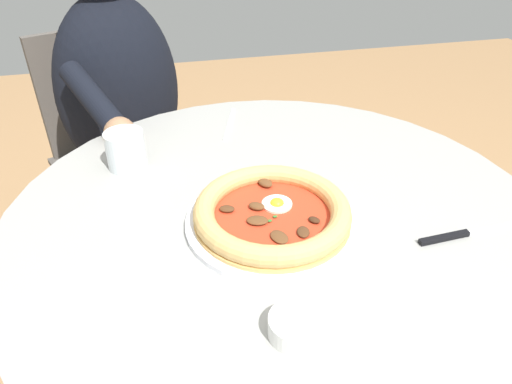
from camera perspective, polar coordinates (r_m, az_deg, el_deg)
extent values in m
cylinder|color=#999993|center=(0.83, 2.51, -2.89)|extent=(0.95, 0.95, 0.04)
cylinder|color=gray|center=(1.09, 2.02, -17.97)|extent=(0.10, 0.10, 0.67)
cylinder|color=white|center=(0.78, 1.97, -3.63)|extent=(0.29, 0.29, 0.01)
cylinder|color=tan|center=(0.78, 1.98, -3.17)|extent=(0.26, 0.26, 0.01)
torus|color=tan|center=(0.77, 2.00, -2.30)|extent=(0.26, 0.26, 0.04)
cylinder|color=red|center=(0.78, 1.99, -2.88)|extent=(0.24, 0.24, 0.00)
cylinder|color=white|center=(0.79, 2.59, -1.48)|extent=(0.05, 0.05, 0.00)
ellipsoid|color=yellow|center=(0.79, 2.59, -1.36)|extent=(0.02, 0.02, 0.02)
ellipsoid|color=#3D2314|center=(0.76, 7.17, -3.41)|extent=(0.02, 0.03, 0.01)
ellipsoid|color=#4C2D19|center=(0.74, 5.83, -4.89)|extent=(0.03, 0.03, 0.01)
ellipsoid|color=brown|center=(0.72, 2.89, -5.51)|extent=(0.03, 0.04, 0.01)
ellipsoid|color=brown|center=(0.84, 1.16, 1.12)|extent=(0.03, 0.04, 0.01)
ellipsoid|color=#4C2D19|center=(0.78, -3.59, -2.06)|extent=(0.03, 0.03, 0.01)
ellipsoid|color=brown|center=(0.75, 0.18, -3.49)|extent=(0.04, 0.03, 0.01)
ellipsoid|color=brown|center=(0.78, 0.08, -1.74)|extent=(0.03, 0.03, 0.01)
ellipsoid|color=#2D6B28|center=(0.76, 1.67, -3.53)|extent=(0.01, 0.01, 0.00)
ellipsoid|color=#2D6B28|center=(0.76, 2.36, -3.00)|extent=(0.01, 0.01, 0.00)
ellipsoid|color=#2D6B28|center=(0.83, -3.00, 0.33)|extent=(0.01, 0.01, 0.00)
cylinder|color=silver|center=(0.96, -15.68, 5.00)|extent=(0.08, 0.08, 0.08)
cylinder|color=silver|center=(0.97, -15.43, 3.55)|extent=(0.07, 0.07, 0.02)
cube|color=silver|center=(0.88, 27.62, -3.85)|extent=(0.12, 0.02, 0.00)
cube|color=black|center=(0.81, 22.08, -5.20)|extent=(0.09, 0.02, 0.01)
cylinder|color=white|center=(0.61, 4.85, -16.09)|extent=(0.07, 0.07, 0.03)
cylinder|color=olive|center=(0.61, 4.89, -15.65)|extent=(0.06, 0.06, 0.01)
cube|color=#BCBCC1|center=(1.11, -3.25, 8.36)|extent=(0.06, 0.16, 0.00)
cube|color=#282833|center=(1.63, -13.66, -4.28)|extent=(0.42, 0.39, 0.45)
ellipsoid|color=black|center=(1.39, -16.40, 11.77)|extent=(0.41, 0.34, 0.53)
cylinder|color=black|center=(1.14, -18.96, 10.24)|extent=(0.17, 0.26, 0.14)
sphere|color=#936B4C|center=(1.07, -16.33, 7.01)|extent=(0.07, 0.07, 0.07)
cube|color=#504A45|center=(1.55, -15.49, 2.89)|extent=(0.51, 0.51, 0.02)
cube|color=#504A45|center=(1.62, -19.20, 11.76)|extent=(0.33, 0.16, 0.39)
cylinder|color=#4C4742|center=(1.51, -17.64, -9.32)|extent=(0.02, 0.02, 0.43)
cylinder|color=#4C4742|center=(1.60, -6.12, -4.59)|extent=(0.02, 0.02, 0.43)
cylinder|color=#4C4742|center=(1.78, -21.71, -2.77)|extent=(0.02, 0.02, 0.43)
cylinder|color=#4C4742|center=(1.86, -11.68, 0.92)|extent=(0.02, 0.02, 0.43)
cylinder|color=#B7B2A8|center=(1.48, 25.30, -12.33)|extent=(0.02, 0.02, 0.44)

